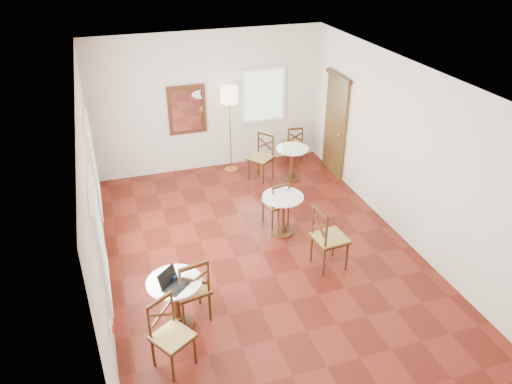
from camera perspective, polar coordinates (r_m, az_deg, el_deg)
ground at (r=8.41m, az=0.64°, el=-6.92°), size 7.00×7.00×0.00m
room_shell at (r=7.68m, az=-0.37°, el=5.65°), size 5.02×7.02×3.01m
cafe_table_near at (r=6.85m, az=-9.21°, el=-11.99°), size 0.73×0.73×0.78m
cafe_table_mid at (r=8.65m, az=3.08°, el=-2.13°), size 0.71×0.71×0.75m
cafe_table_back at (r=10.53m, az=4.19°, el=3.70°), size 0.68×0.68×0.72m
chair_near_a at (r=6.92m, az=-7.49°, el=-10.97°), size 0.55×0.55×1.03m
chair_near_b at (r=6.36m, az=-9.76°, el=-15.93°), size 0.61×0.61×0.97m
chair_mid_a at (r=8.90m, az=2.36°, el=-1.32°), size 0.48×0.48×0.89m
chair_mid_b at (r=7.87m, az=8.34°, el=-5.24°), size 0.54×0.54×1.09m
chair_back_a at (r=11.40m, az=4.32°, el=5.62°), size 0.44×0.44×0.86m
chair_back_b at (r=10.52m, az=0.63°, el=4.04°), size 0.64×0.64×0.99m
floor_lamp at (r=10.47m, az=-3.07°, el=10.45°), size 0.37×0.37×1.90m
laptop at (r=6.55m, az=-9.65°, el=-10.26°), size 0.42×0.41×0.23m
mouse at (r=6.73m, az=-9.48°, el=-9.42°), size 0.09×0.06×0.03m
navy_mug at (r=6.63m, az=-9.32°, el=-9.81°), size 0.10×0.07×0.08m
water_glass at (r=6.49m, az=-8.52°, el=-10.57°), size 0.07×0.07×0.11m
power_adapter at (r=6.91m, az=-10.04°, el=-16.88°), size 0.10×0.06×0.04m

